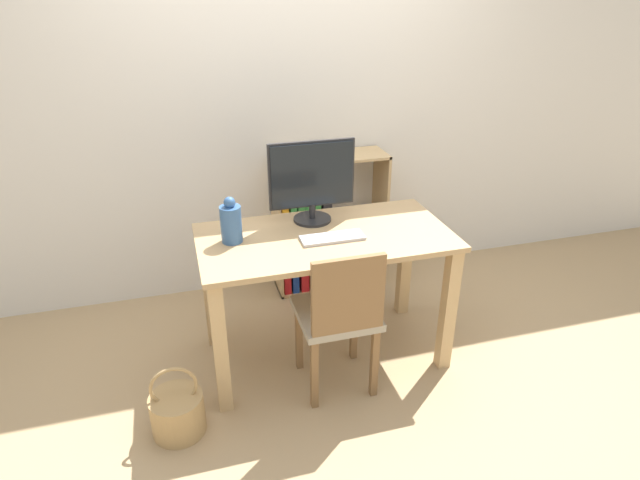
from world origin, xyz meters
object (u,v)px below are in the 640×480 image
at_px(monitor, 312,179).
at_px(basket, 178,412).
at_px(bookshelf, 312,231).
at_px(vase, 231,222).
at_px(keyboard, 332,238).
at_px(chair, 340,314).

xyz_separation_m(monitor, basket, (-0.84, -0.59, -0.91)).
distance_m(bookshelf, basket, 1.56).
bearing_deg(vase, keyboard, -13.17).
bearing_deg(vase, monitor, 17.34).
distance_m(vase, bookshelf, 1.06).
distance_m(vase, basket, 0.97).
xyz_separation_m(bookshelf, basket, (-0.99, -1.17, -0.31)).
bearing_deg(vase, bookshelf, 49.32).
height_order(keyboard, vase, vase).
relative_size(keyboard, chair, 0.39).
xyz_separation_m(monitor, keyboard, (0.04, -0.26, -0.24)).
height_order(vase, bookshelf, vase).
relative_size(monitor, basket, 1.24).
xyz_separation_m(vase, chair, (0.47, -0.37, -0.41)).
bearing_deg(chair, vase, 144.82).
xyz_separation_m(vase, basket, (-0.37, -0.44, -0.77)).
relative_size(keyboard, bookshelf, 0.35).
distance_m(monitor, vase, 0.51).
relative_size(vase, bookshelf, 0.26).
height_order(chair, bookshelf, bookshelf).
height_order(keyboard, chair, chair).
bearing_deg(keyboard, monitor, 98.19).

